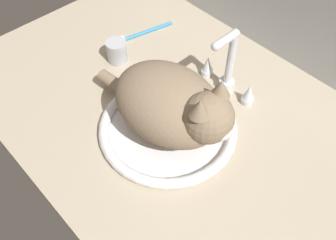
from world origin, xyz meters
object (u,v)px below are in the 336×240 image
(cat, at_px, (175,106))
(faucet, at_px, (228,69))
(sink_basin, at_px, (168,128))
(metal_jar, at_px, (117,51))
(toothbrush, at_px, (143,33))

(cat, bearing_deg, faucet, 95.65)
(sink_basin, relative_size, metal_jar, 5.19)
(cat, relative_size, metal_jar, 6.18)
(faucet, distance_m, cat, 0.20)
(metal_jar, xyz_separation_m, toothbrush, (-0.04, 0.13, -0.03))
(sink_basin, distance_m, faucet, 0.21)
(faucet, xyz_separation_m, toothbrush, (-0.32, -0.01, -0.06))
(faucet, relative_size, cat, 0.48)
(toothbrush, bearing_deg, faucet, 1.51)
(faucet, bearing_deg, toothbrush, -178.49)
(metal_jar, bearing_deg, sink_basin, -13.71)
(faucet, height_order, toothbrush, faucet)
(cat, distance_m, metal_jar, 0.31)
(faucet, xyz_separation_m, metal_jar, (-0.28, -0.14, -0.04))
(sink_basin, bearing_deg, faucet, 90.00)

